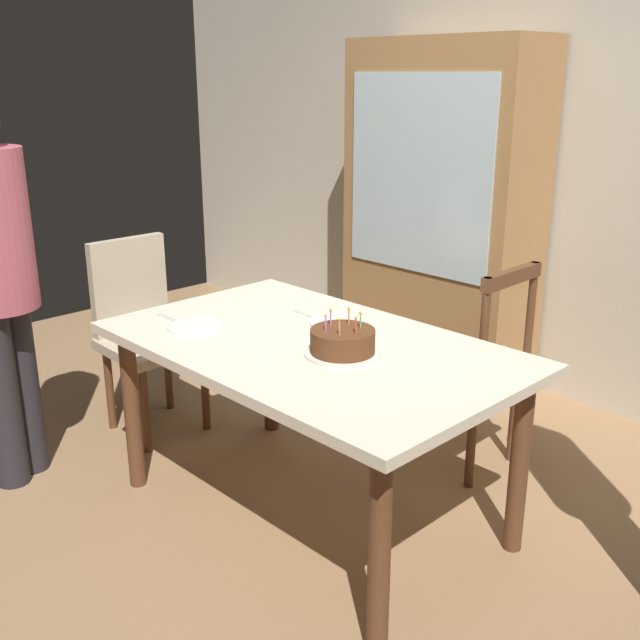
{
  "coord_description": "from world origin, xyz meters",
  "views": [
    {
      "loc": [
        1.93,
        -1.82,
        1.72
      ],
      "look_at": [
        0.05,
        0.0,
        0.85
      ],
      "focal_mm": 41.87,
      "sensor_mm": 36.0,
      "label": 1
    }
  ],
  "objects_px": {
    "plate_near_celebrant": "(195,327)",
    "china_cabinet": "(441,216)",
    "birthday_cake": "(343,343)",
    "plate_far_side": "(336,323)",
    "chair_spindle_back": "(470,370)",
    "chair_upholstered": "(143,325)",
    "dining_table": "(311,364)"
  },
  "relations": [
    {
      "from": "plate_near_celebrant",
      "to": "birthday_cake",
      "type": "bearing_deg",
      "value": 18.57
    },
    {
      "from": "plate_near_celebrant",
      "to": "chair_spindle_back",
      "type": "height_order",
      "value": "chair_spindle_back"
    },
    {
      "from": "dining_table",
      "to": "chair_upholstered",
      "type": "bearing_deg",
      "value": -179.21
    },
    {
      "from": "plate_far_side",
      "to": "chair_spindle_back",
      "type": "bearing_deg",
      "value": 65.85
    },
    {
      "from": "china_cabinet",
      "to": "plate_near_celebrant",
      "type": "bearing_deg",
      "value": -85.59
    },
    {
      "from": "birthday_cake",
      "to": "plate_far_side",
      "type": "bearing_deg",
      "value": 138.31
    },
    {
      "from": "dining_table",
      "to": "chair_spindle_back",
      "type": "height_order",
      "value": "chair_spindle_back"
    },
    {
      "from": "birthday_cake",
      "to": "chair_spindle_back",
      "type": "xyz_separation_m",
      "value": [
        0.01,
        0.82,
        -0.34
      ]
    },
    {
      "from": "birthday_cake",
      "to": "chair_upholstered",
      "type": "bearing_deg",
      "value": -179.78
    },
    {
      "from": "plate_near_celebrant",
      "to": "chair_spindle_back",
      "type": "relative_size",
      "value": 0.23
    },
    {
      "from": "plate_near_celebrant",
      "to": "china_cabinet",
      "type": "height_order",
      "value": "china_cabinet"
    },
    {
      "from": "chair_upholstered",
      "to": "china_cabinet",
      "type": "relative_size",
      "value": 0.5
    },
    {
      "from": "birthday_cake",
      "to": "plate_near_celebrant",
      "type": "xyz_separation_m",
      "value": [
        -0.62,
        -0.21,
        -0.04
      ]
    },
    {
      "from": "china_cabinet",
      "to": "chair_spindle_back",
      "type": "bearing_deg",
      "value": -44.66
    },
    {
      "from": "dining_table",
      "to": "birthday_cake",
      "type": "relative_size",
      "value": 5.71
    },
    {
      "from": "birthday_cake",
      "to": "china_cabinet",
      "type": "height_order",
      "value": "china_cabinet"
    },
    {
      "from": "plate_near_celebrant",
      "to": "chair_upholstered",
      "type": "xyz_separation_m",
      "value": [
        -0.75,
        0.2,
        -0.22
      ]
    },
    {
      "from": "china_cabinet",
      "to": "chair_upholstered",
      "type": "bearing_deg",
      "value": -111.25
    },
    {
      "from": "dining_table",
      "to": "plate_far_side",
      "type": "bearing_deg",
      "value": 110.08
    },
    {
      "from": "dining_table",
      "to": "chair_upholstered",
      "type": "relative_size",
      "value": 1.68
    },
    {
      "from": "chair_spindle_back",
      "to": "chair_upholstered",
      "type": "bearing_deg",
      "value": -149.06
    },
    {
      "from": "birthday_cake",
      "to": "plate_far_side",
      "type": "distance_m",
      "value": 0.35
    },
    {
      "from": "dining_table",
      "to": "plate_near_celebrant",
      "type": "distance_m",
      "value": 0.5
    },
    {
      "from": "chair_spindle_back",
      "to": "chair_upholstered",
      "type": "relative_size",
      "value": 1.0
    },
    {
      "from": "chair_spindle_back",
      "to": "chair_upholstered",
      "type": "distance_m",
      "value": 1.6
    },
    {
      "from": "plate_near_celebrant",
      "to": "dining_table",
      "type": "bearing_deg",
      "value": 26.45
    },
    {
      "from": "dining_table",
      "to": "birthday_cake",
      "type": "distance_m",
      "value": 0.22
    },
    {
      "from": "chair_spindle_back",
      "to": "plate_far_side",
      "type": "bearing_deg",
      "value": -114.15
    },
    {
      "from": "plate_far_side",
      "to": "china_cabinet",
      "type": "relative_size",
      "value": 0.12
    },
    {
      "from": "birthday_cake",
      "to": "chair_spindle_back",
      "type": "distance_m",
      "value": 0.88
    },
    {
      "from": "plate_near_celebrant",
      "to": "china_cabinet",
      "type": "bearing_deg",
      "value": 94.41
    },
    {
      "from": "birthday_cake",
      "to": "chair_upholstered",
      "type": "xyz_separation_m",
      "value": [
        -1.37,
        -0.01,
        -0.26
      ]
    }
  ]
}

